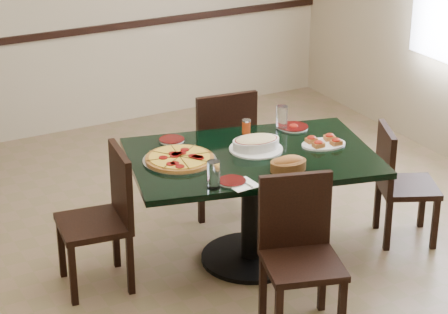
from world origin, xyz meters
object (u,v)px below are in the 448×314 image
chair_left (106,212)px  lasagna_casserole (256,143)px  pepperoni_pizza (180,159)px  bread_basket (288,164)px  chair_far (221,145)px  main_table (252,181)px  chair_right (398,179)px  bruschetta_platter (324,142)px  chair_near (299,246)px

chair_left → lasagna_casserole: size_ratio=2.58×
pepperoni_pizza → bread_basket: bearing=-39.7°
pepperoni_pizza → chair_far: bearing=44.3°
pepperoni_pizza → lasagna_casserole: (0.51, -0.06, 0.03)m
main_table → chair_right: size_ratio=2.11×
pepperoni_pizza → bruschetta_platter: 0.95m
chair_right → lasagna_casserole: size_ratio=2.37×
chair_near → chair_left: bearing=147.5°
chair_near → pepperoni_pizza: bearing=126.7°
chair_near → pepperoni_pizza: (-0.32, 0.88, 0.26)m
chair_far → bread_basket: size_ratio=3.89×
chair_far → chair_right: size_ratio=1.16×
chair_near → chair_far: bearing=95.9°
chair_near → bread_basket: chair_near is taller
chair_left → pepperoni_pizza: size_ratio=1.94×
chair_near → bread_basket: bearing=82.8°
pepperoni_pizza → bruschetta_platter: size_ratio=1.39×
chair_right → lasagna_casserole: (-0.95, 0.27, 0.35)m
pepperoni_pizza → chair_left: bearing=173.8°
chair_right → bread_basket: bearing=120.7°
main_table → chair_far: (0.16, 0.71, -0.04)m
chair_far → chair_right: bearing=139.5°
chair_far → pepperoni_pizza: size_ratio=2.07×
chair_left → pepperoni_pizza: bearing=91.3°
lasagna_casserole → chair_far: bearing=88.9°
chair_right → pepperoni_pizza: size_ratio=1.78×
chair_far → bruschetta_platter: (0.33, -0.79, 0.24)m
chair_far → lasagna_casserole: (-0.09, -0.65, 0.27)m
chair_near → lasagna_casserole: size_ratio=2.63×
chair_far → pepperoni_pizza: chair_far is taller
chair_far → lasagna_casserole: size_ratio=2.76×
chair_near → lasagna_casserole: (0.19, 0.81, 0.29)m
chair_far → bruschetta_platter: 0.89m
main_table → bruschetta_platter: size_ratio=5.21×
chair_near → chair_right: 1.27m
chair_near → chair_left: chair_near is taller
chair_left → main_table: bearing=86.7°
main_table → bread_basket: (0.07, -0.31, 0.22)m
pepperoni_pizza → bread_basket: bread_basket is taller
chair_right → chair_left: bearing=103.6°
chair_far → main_table: bearing=84.0°
chair_far → lasagna_casserole: chair_far is taller
chair_left → bread_basket: 1.15m
main_table → chair_left: bearing=-177.3°
chair_right → bruschetta_platter: chair_right is taller
main_table → chair_near: chair_near is taller
chair_right → pepperoni_pizza: 1.53m
chair_right → bruschetta_platter: bearing=101.5°
bread_basket → bruschetta_platter: bearing=34.6°
main_table → pepperoni_pizza: (-0.44, 0.12, 0.20)m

